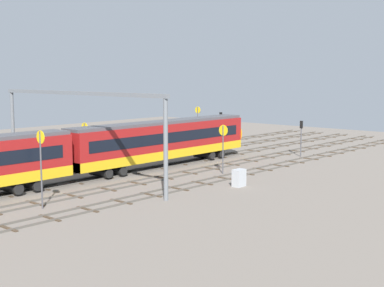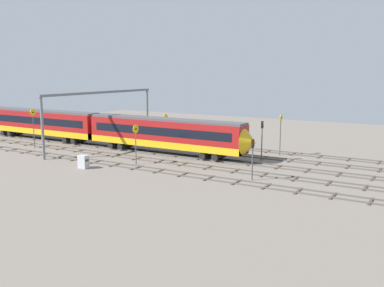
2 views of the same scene
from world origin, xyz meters
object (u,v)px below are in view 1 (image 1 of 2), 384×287
overhead_gantry (77,111)px  signal_light_trackside_approach (221,126)px  speed_sign_far_trackside (223,141)px  signal_light_trackside_departure (301,133)px  train (72,154)px  speed_sign_mid_trackside (41,158)px  relay_cabinet (239,178)px  speed_sign_near_foreground (85,136)px  speed_sign_distant_end (198,121)px

overhead_gantry → signal_light_trackside_approach: 24.72m
speed_sign_far_trackside → signal_light_trackside_departure: bearing=0.3°
train → speed_sign_mid_trackside: size_ratio=8.71×
overhead_gantry → relay_cabinet: overhead_gantry is taller
signal_light_trackside_approach → signal_light_trackside_departure: 10.39m
train → speed_sign_near_foreground: train is taller
train → overhead_gantry: (0.70, -0.05, 3.87)m
signal_light_trackside_approach → train: bearing=-174.0°
speed_sign_mid_trackside → speed_sign_far_trackside: size_ratio=1.18×
speed_sign_mid_trackside → signal_light_trackside_departure: 35.30m
speed_sign_near_foreground → speed_sign_far_trackside: speed_sign_far_trackside is taller
speed_sign_near_foreground → signal_light_trackside_departure: 25.56m
relay_cabinet → train: bearing=125.7°
speed_sign_far_trackside → signal_light_trackside_approach: (12.28, 10.00, -0.02)m
signal_light_trackside_approach → overhead_gantry: bearing=-173.7°
overhead_gantry → relay_cabinet: size_ratio=14.80×
speed_sign_near_foreground → speed_sign_mid_trackside: bearing=-136.7°
overhead_gantry → signal_light_trackside_departure: (27.36, -7.23, -3.67)m
signal_light_trackside_approach → relay_cabinet: (-16.25, -14.91, -2.51)m
relay_cabinet → speed_sign_far_trackside: bearing=51.1°
speed_sign_distant_end → signal_light_trackside_approach: bearing=-99.6°
train → speed_sign_near_foreground: (7.07, 7.31, 0.50)m
signal_light_trackside_departure → signal_light_trackside_approach: bearing=106.8°
signal_light_trackside_approach → signal_light_trackside_departure: size_ratio=1.17×
train → speed_sign_mid_trackside: speed_sign_mid_trackside is taller
train → signal_light_trackside_approach: (25.06, 2.65, 0.63)m
signal_light_trackside_approach → signal_light_trackside_departure: bearing=-73.2°
speed_sign_far_trackside → signal_light_trackside_approach: size_ratio=0.97×
relay_cabinet → speed_sign_near_foreground: bearing=95.1°
speed_sign_far_trackside → signal_light_trackside_departure: size_ratio=1.13×
overhead_gantry → speed_sign_near_foreground: (6.37, 7.36, -3.37)m
speed_sign_mid_trackside → relay_cabinet: (16.03, -6.11, -2.99)m
overhead_gantry → train: bearing=176.1°
overhead_gantry → signal_light_trackside_approach: overhead_gantry is taller
speed_sign_near_foreground → signal_light_trackside_approach: signal_light_trackside_approach is taller
overhead_gantry → speed_sign_far_trackside: bearing=-31.2°
train → speed_sign_far_trackside: bearing=-29.9°
speed_sign_mid_trackside → speed_sign_near_foreground: bearing=43.3°
speed_sign_mid_trackside → signal_light_trackside_departure: speed_sign_mid_trackside is taller
overhead_gantry → relay_cabinet: 15.75m
speed_sign_far_trackside → relay_cabinet: speed_sign_far_trackside is taller
signal_light_trackside_approach → relay_cabinet: bearing=-137.5°
speed_sign_near_foreground → relay_cabinet: bearing=-84.9°
overhead_gantry → speed_sign_near_foreground: 10.30m
signal_light_trackside_approach → relay_cabinet: 22.19m
speed_sign_far_trackside → signal_light_trackside_approach: signal_light_trackside_approach is taller
speed_sign_near_foreground → speed_sign_mid_trackside: (-14.29, -13.46, 0.60)m
overhead_gantry → speed_sign_mid_trackside: 10.37m
signal_light_trackside_approach → relay_cabinet: signal_light_trackside_approach is taller
overhead_gantry → signal_light_trackside_departure: overhead_gantry is taller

